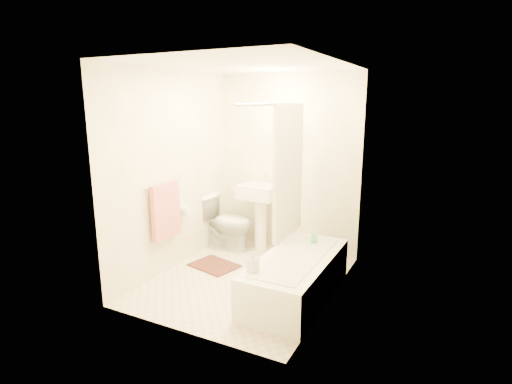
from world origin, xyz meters
The scene contains 17 objects.
floor centered at (0.00, 0.00, 0.00)m, with size 2.40×2.40×0.00m, color beige.
ceiling centered at (0.00, 0.00, 2.40)m, with size 2.40×2.40×0.00m, color white.
wall_back centered at (0.00, 1.20, 1.20)m, with size 2.00×0.02×2.40m, color beige.
wall_left centered at (-1.00, 0.00, 1.20)m, with size 0.02×2.40×2.40m, color beige.
wall_right centered at (1.00, 0.00, 1.20)m, with size 0.02×2.40×2.40m, color beige.
mirror centered at (0.00, 1.18, 1.50)m, with size 0.40×0.03×0.55m, color white.
curtain_rod centered at (0.30, 0.10, 2.00)m, with size 0.03×0.03×1.70m, color silver.
shower_curtain centered at (0.30, 0.50, 1.22)m, with size 0.04×0.80×1.55m, color silver.
towel_bar centered at (-0.96, -0.25, 1.10)m, with size 0.02×0.02×0.60m, color silver.
towel centered at (-0.93, -0.25, 0.78)m, with size 0.06×0.45×0.66m, color #CC7266.
toilet_paper centered at (-0.93, 0.12, 0.70)m, with size 0.12×0.12×0.11m, color white.
toilet centered at (-0.75, 0.80, 0.37)m, with size 0.43×0.76×0.75m, color silver.
sink centered at (-0.30, 0.95, 0.51)m, with size 0.52×0.41×1.01m, color white, non-canonical shape.
bathtub centered at (0.66, -0.10, 0.22)m, with size 0.68×1.56×0.44m, color white, non-canonical shape.
bath_mat centered at (-0.55, 0.17, 0.01)m, with size 0.57×0.42×0.02m, color #512B23.
soap_bottle centered at (0.42, -0.64, 0.54)m, with size 0.09×0.09×0.20m, color white.
scrub_brush centered at (0.65, 0.46, 0.46)m, with size 0.07×0.22×0.04m, color #3EA45E.
Camera 1 is at (2.05, -3.78, 2.03)m, focal length 28.00 mm.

